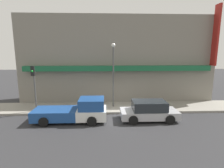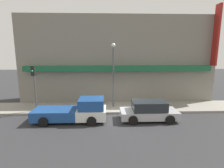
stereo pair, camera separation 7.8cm
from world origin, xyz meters
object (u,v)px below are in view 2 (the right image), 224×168
object	(u,v)px
pickup_truck	(75,111)
fire_hydrant	(144,105)
parked_car	(149,111)
traffic_light	(34,81)
street_lamp	(113,68)

from	to	relation	value
pickup_truck	fire_hydrant	world-z (taller)	pickup_truck
fire_hydrant	pickup_truck	bearing A→B (deg)	-158.58
parked_car	traffic_light	size ratio (longest dim) A/B	1.12
pickup_truck	parked_car	world-z (taller)	pickup_truck
pickup_truck	street_lamp	xyz separation A→B (m)	(3.03, 2.99, 3.01)
parked_car	fire_hydrant	world-z (taller)	parked_car
street_lamp	pickup_truck	bearing A→B (deg)	-135.42
parked_car	pickup_truck	bearing A→B (deg)	-179.59
street_lamp	parked_car	bearing A→B (deg)	-48.83
parked_car	street_lamp	size ratio (longest dim) A/B	0.75
pickup_truck	parked_car	size ratio (longest dim) A/B	1.25
parked_car	traffic_light	world-z (taller)	traffic_light
pickup_truck	parked_car	bearing A→B (deg)	2.02
parked_car	traffic_light	xyz separation A→B (m)	(-9.31, 1.89, 2.11)
parked_car	street_lamp	xyz separation A→B (m)	(-2.61, 2.99, 3.05)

